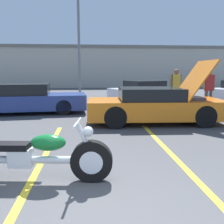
% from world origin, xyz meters
% --- Properties ---
extents(parking_stripe_middle, '(0.12, 5.63, 0.01)m').
position_xyz_m(parking_stripe_middle, '(-0.99, 2.48, 0.00)').
color(parking_stripe_middle, yellow).
rests_on(parking_stripe_middle, ground).
extents(parking_stripe_back, '(0.12, 5.63, 0.01)m').
position_xyz_m(parking_stripe_back, '(1.64, 2.48, 0.00)').
color(parking_stripe_back, yellow).
rests_on(parking_stripe_back, ground).
extents(far_building, '(32.00, 4.20, 4.40)m').
position_xyz_m(far_building, '(0.00, 26.02, 2.34)').
color(far_building, '#B2AD9E').
rests_on(far_building, ground).
extents(light_pole, '(1.21, 0.28, 8.08)m').
position_xyz_m(light_pole, '(-0.73, 15.94, 4.42)').
color(light_pole, slate).
rests_on(light_pole, ground).
extents(motorcycle, '(2.58, 0.70, 0.96)m').
position_xyz_m(motorcycle, '(-0.99, 1.54, 0.40)').
color(motorcycle, black).
rests_on(motorcycle, ground).
extents(show_car_hood_open, '(4.51, 1.93, 2.07)m').
position_xyz_m(show_car_hood_open, '(2.13, 5.77, 0.59)').
color(show_car_hood_open, orange).
rests_on(show_car_hood_open, ground).
extents(parked_car_mid_row, '(4.73, 3.37, 1.17)m').
position_xyz_m(parked_car_mid_row, '(3.25, 12.20, 0.56)').
color(parked_car_mid_row, silver).
rests_on(parked_car_mid_row, ground).
extents(parked_car_left_row, '(4.89, 2.16, 1.21)m').
position_xyz_m(parked_car_left_row, '(-2.68, 8.22, 0.58)').
color(parked_car_left_row, navy).
rests_on(parked_car_left_row, ground).
extents(spectator_near_motorcycle, '(0.52, 0.24, 1.81)m').
position_xyz_m(spectator_near_motorcycle, '(5.13, 8.21, 1.08)').
color(spectator_near_motorcycle, brown).
rests_on(spectator_near_motorcycle, ground).
extents(spectator_by_show_car, '(0.52, 0.24, 1.82)m').
position_xyz_m(spectator_by_show_car, '(3.92, 9.01, 1.09)').
color(spectator_by_show_car, brown).
rests_on(spectator_by_show_car, ground).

